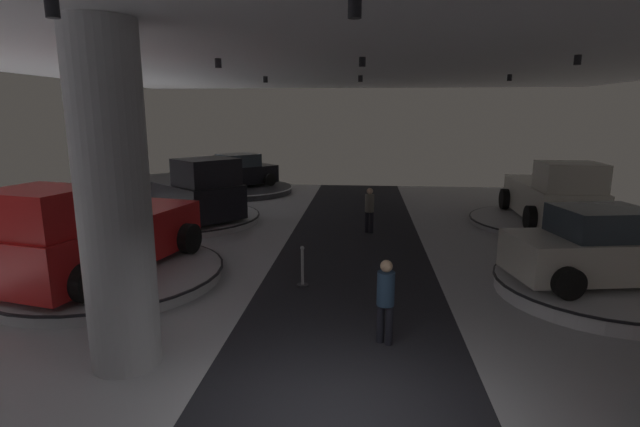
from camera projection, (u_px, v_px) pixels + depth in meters
name	position (u px, v px, depth m)	size (l,w,h in m)	color
column_left	(114.00, 203.00, 7.52)	(1.12, 1.12, 5.50)	#ADADB2
display_platform_deep_left	(237.00, 189.00, 25.30)	(5.89, 5.89, 0.32)	#333338
display_car_deep_left	(237.00, 172.00, 25.13)	(4.20, 4.28, 1.71)	black
display_platform_far_right	(548.00, 222.00, 17.97)	(5.68, 5.68, 0.22)	#B7B7BC
pickup_truck_far_right	(553.00, 196.00, 17.44)	(2.84, 5.39, 2.30)	silver
display_platform_far_left	(186.00, 218.00, 18.48)	(5.68, 5.68, 0.26)	silver
pickup_truck_far_left	(188.00, 192.00, 18.03)	(5.37, 5.07, 2.30)	black
display_platform_mid_right	(600.00, 287.00, 10.99)	(4.70, 4.70, 0.37)	silver
display_car_mid_right	(604.00, 249.00, 10.80)	(4.45, 2.79, 1.71)	silver
display_platform_mid_left	(109.00, 274.00, 12.00)	(5.68, 5.68, 0.30)	#B7B7BC
pickup_truck_mid_left	(95.00, 236.00, 11.48)	(3.55, 5.63, 2.30)	red
visitor_walking_near	(386.00, 297.00, 8.58)	(0.32, 0.32, 1.59)	black
visitor_walking_far	(369.00, 207.00, 16.67)	(0.32, 0.32, 1.59)	black
stanchion_a	(302.00, 271.00, 11.59)	(0.28, 0.28, 1.01)	#333338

